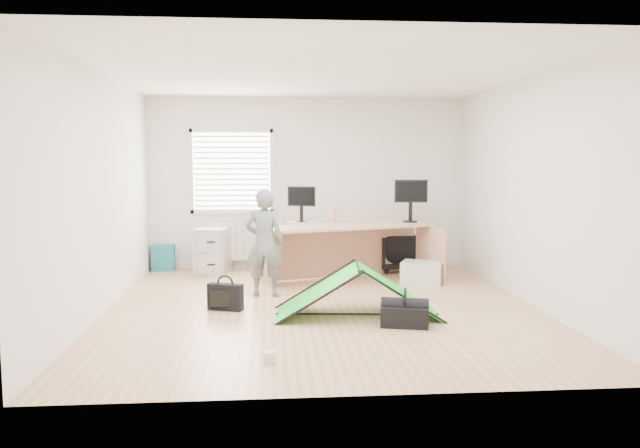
{
  "coord_description": "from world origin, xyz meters",
  "views": [
    {
      "loc": [
        -0.61,
        -7.16,
        1.75
      ],
      "look_at": [
        0.0,
        0.4,
        0.95
      ],
      "focal_mm": 35.0,
      "sensor_mm": 36.0,
      "label": 1
    }
  ],
  "objects": [
    {
      "name": "tote_bag",
      "position": [
        -2.28,
        2.62,
        0.2
      ],
      "size": [
        0.35,
        0.16,
        0.41
      ],
      "primitive_type": "cube",
      "rotation": [
        0.0,
        0.0,
        -0.03
      ],
      "color": "#1D7380",
      "rests_on": "ground"
    },
    {
      "name": "window",
      "position": [
        -1.2,
        2.71,
        1.55
      ],
      "size": [
        1.2,
        0.06,
        1.2
      ],
      "primitive_type": "cube",
      "color": "silver",
      "rests_on": "back_wall"
    },
    {
      "name": "office_chair",
      "position": [
        1.37,
        2.34,
        0.29
      ],
      "size": [
        0.66,
        0.67,
        0.58
      ],
      "primitive_type": "imported",
      "rotation": [
        0.0,
        0.0,
        3.21
      ],
      "color": "black",
      "rests_on": "ground"
    },
    {
      "name": "laptop_bag",
      "position": [
        -1.13,
        -0.02,
        0.15
      ],
      "size": [
        0.43,
        0.26,
        0.31
      ],
      "primitive_type": "cube",
      "rotation": [
        0.0,
        0.0,
        -0.37
      ],
      "color": "black",
      "rests_on": "ground"
    },
    {
      "name": "back_wall",
      "position": [
        0.0,
        2.75,
        1.35
      ],
      "size": [
        5.0,
        0.02,
        2.7
      ],
      "primitive_type": "cube",
      "color": "silver",
      "rests_on": "ground"
    },
    {
      "name": "person",
      "position": [
        -0.68,
        0.7,
        0.68
      ],
      "size": [
        0.54,
        0.4,
        1.37
      ],
      "primitive_type": "imported",
      "rotation": [
        0.0,
        0.0,
        2.98
      ],
      "color": "slate",
      "rests_on": "ground"
    },
    {
      "name": "duffel_bag",
      "position": [
        0.79,
        -0.88,
        0.11
      ],
      "size": [
        0.54,
        0.37,
        0.22
      ],
      "primitive_type": "cube",
      "rotation": [
        0.0,
        0.0,
        -0.25
      ],
      "color": "black",
      "rests_on": "ground"
    },
    {
      "name": "keyboard",
      "position": [
        -0.14,
        1.83,
        0.82
      ],
      "size": [
        0.43,
        0.18,
        0.02
      ],
      "primitive_type": "cube",
      "rotation": [
        0.0,
        0.0,
        -0.08
      ],
      "color": "beige",
      "rests_on": "desk"
    },
    {
      "name": "storage_crate",
      "position": [
        1.51,
        1.31,
        0.15
      ],
      "size": [
        0.66,
        0.58,
        0.31
      ],
      "primitive_type": "cube",
      "rotation": [
        0.0,
        0.0,
        -0.42
      ],
      "color": "silver",
      "rests_on": "ground"
    },
    {
      "name": "radiator",
      "position": [
        -1.2,
        2.67,
        0.45
      ],
      "size": [
        1.0,
        0.12,
        0.6
      ],
      "primitive_type": "cube",
      "color": "silver",
      "rests_on": "back_wall"
    },
    {
      "name": "monitor_left",
      "position": [
        -0.15,
        1.86,
        1.01
      ],
      "size": [
        0.41,
        0.22,
        0.39
      ],
      "primitive_type": "cube",
      "rotation": [
        0.0,
        0.0,
        -0.34
      ],
      "color": "black",
      "rests_on": "desk"
    },
    {
      "name": "filing_cabinet",
      "position": [
        -1.49,
        2.4,
        0.35
      ],
      "size": [
        0.56,
        0.68,
        0.7
      ],
      "primitive_type": "cube",
      "rotation": [
        0.0,
        0.0,
        -0.21
      ],
      "color": "#ABAFB1",
      "rests_on": "ground"
    },
    {
      "name": "ground",
      "position": [
        0.0,
        0.0,
        0.0
      ],
      "size": [
        5.5,
        5.5,
        0.0
      ],
      "primitive_type": "plane",
      "color": "tan",
      "rests_on": "ground"
    },
    {
      "name": "thermos",
      "position": [
        0.32,
        1.87,
        0.93
      ],
      "size": [
        0.07,
        0.07,
        0.23
      ],
      "primitive_type": "cylinder",
      "rotation": [
        0.0,
        0.0,
        -0.17
      ],
      "color": "#C76F75",
      "rests_on": "desk"
    },
    {
      "name": "monitor_right",
      "position": [
        1.46,
        1.85,
        1.04
      ],
      "size": [
        0.49,
        0.16,
        0.46
      ],
      "primitive_type": "cube",
      "rotation": [
        0.0,
        0.0,
        -0.13
      ],
      "color": "black",
      "rests_on": "desk"
    },
    {
      "name": "white_box",
      "position": [
        -0.63,
        -1.92,
        0.05
      ],
      "size": [
        0.12,
        0.12,
        0.09
      ],
      "primitive_type": "cube",
      "rotation": [
        0.0,
        0.0,
        0.25
      ],
      "color": "silver",
      "rests_on": "ground"
    },
    {
      "name": "kite",
      "position": [
        0.35,
        -0.39,
        0.28
      ],
      "size": [
        1.89,
        0.97,
        0.57
      ],
      "primitive_type": null,
      "rotation": [
        0.0,
        0.0,
        -0.09
      ],
      "color": "green",
      "rests_on": "ground"
    },
    {
      "name": "desk",
      "position": [
        0.5,
        1.52,
        0.41
      ],
      "size": [
        2.5,
        1.47,
        0.81
      ],
      "primitive_type": "cube",
      "rotation": [
        0.0,
        0.0,
        0.32
      ],
      "color": "tan",
      "rests_on": "ground"
    }
  ]
}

